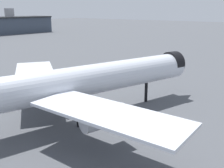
{
  "coord_description": "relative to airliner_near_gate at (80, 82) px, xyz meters",
  "views": [
    {
      "loc": [
        -37.1,
        -36.12,
        22.23
      ],
      "look_at": [
        7.3,
        -2.34,
        6.21
      ],
      "focal_mm": 42.09,
      "sensor_mm": 36.0,
      "label": 1
    }
  ],
  "objects": [
    {
      "name": "airliner_near_gate",
      "position": [
        0.0,
        0.0,
        0.0
      ],
      "size": [
        62.06,
        55.22,
        18.02
      ],
      "rotation": [
        0.0,
        0.0,
        -0.31
      ],
      "color": "silver",
      "rests_on": "ground"
    },
    {
      "name": "ground",
      "position": [
        0.22,
        -0.03,
        -7.94
      ],
      "size": [
        900.0,
        900.0,
        0.0
      ],
      "primitive_type": "plane",
      "color": "#4C4F54"
    }
  ]
}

